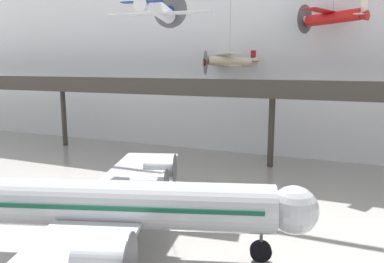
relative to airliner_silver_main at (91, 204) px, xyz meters
name	(u,v)px	position (x,y,z in m)	size (l,w,h in m)	color
hangar_back_wall	(285,43)	(6.05, 31.92, 11.22)	(140.00, 3.00, 28.94)	silver
mezzanine_walkway	(271,94)	(6.05, 23.93, 5.23)	(110.00, 3.20, 10.14)	#38332D
airliner_silver_main	(91,204)	(0.00, 0.00, 0.00)	(26.79, 31.19, 8.87)	#B7BABF
suspended_plane_red_highwing	(333,17)	(11.83, 27.33, 13.57)	(7.78, 8.94, 7.81)	red
suspended_plane_cream_biplane	(229,61)	(0.09, 27.51, 8.92)	(7.00, 7.76, 12.33)	beige
suspended_plane_white_twin	(157,9)	(-2.22, 13.14, 13.38)	(9.89, 8.11, 7.81)	silver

